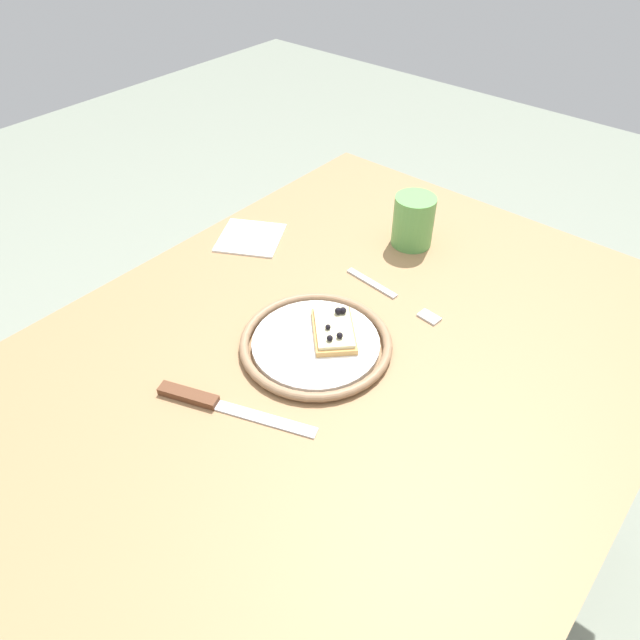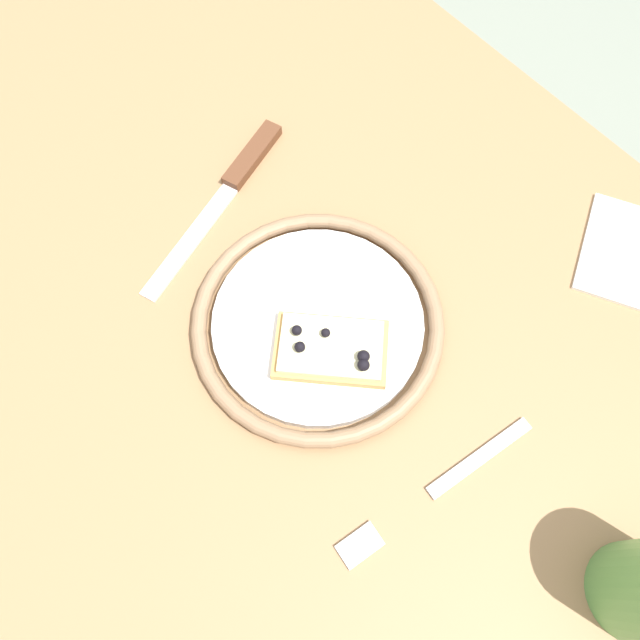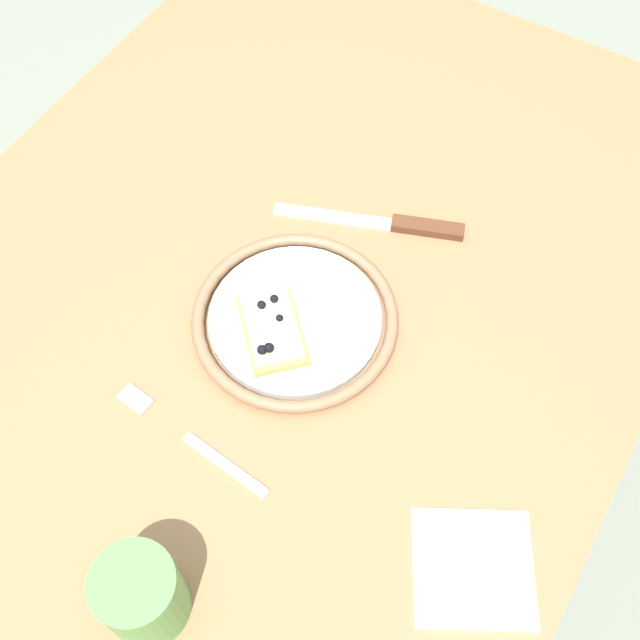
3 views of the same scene
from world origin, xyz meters
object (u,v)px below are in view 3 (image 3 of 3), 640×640
Objects in this scene: fork at (191,440)px; pizza_slice_near at (272,330)px; napkin at (473,568)px; knife at (401,225)px; cup at (142,595)px; plate at (295,319)px; dining_table at (281,325)px.

pizza_slice_near is at bearing -3.17° from fork.
napkin is (-0.12, -0.31, -0.02)m from pizza_slice_near.
cup is (-0.53, -0.01, 0.04)m from knife.
plate is at bearing -5.89° from fork.
knife is 2.33× the size of cup.
dining_table is at bearing 5.84° from fork.
napkin is (-0.18, -0.34, 0.08)m from dining_table.
napkin is at bearing -84.23° from fork.
knife is at bearing -12.20° from plate.
knife is at bearing 37.50° from napkin.
fork is (-0.18, 0.02, -0.01)m from plate.
knife is (0.16, -0.08, 0.08)m from dining_table.
fork is (-0.37, 0.06, -0.00)m from knife.
napkin is at bearing -117.49° from dining_table.
plate is 2.03× the size of pizza_slice_near.
knife is (0.19, -0.04, -0.00)m from plate.
dining_table is 12.05× the size of cup.
pizza_slice_near is 1.19× the size of cup.
cup is at bearing -171.98° from plate.
pizza_slice_near is at bearing 69.00° from napkin.
napkin is (0.03, -0.32, 0.00)m from fork.
pizza_slice_near is 0.58× the size of fork.
fork is at bearing 174.11° from plate.
dining_table is 10.11× the size of napkin.
knife is 1.15× the size of fork.
cup is at bearing 127.39° from napkin.
knife is 0.42m from napkin.
dining_table is 0.22m from fork.
pizza_slice_near is 0.99× the size of napkin.
plate is at bearing -18.23° from pizza_slice_near.
cup is at bearing -169.28° from pizza_slice_near.
pizza_slice_near is at bearing 10.72° from cup.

